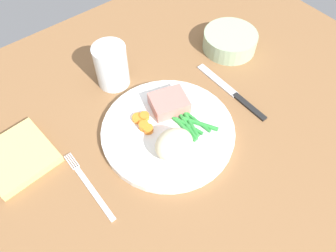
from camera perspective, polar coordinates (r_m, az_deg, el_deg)
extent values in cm
cube|color=brown|center=(67.96, -1.65, -1.62)|extent=(120.00, 90.00, 2.00)
cylinder|color=white|center=(66.32, 0.00, -0.91)|extent=(26.82, 26.82, 1.60)
cube|color=#B2756B|center=(67.95, 0.18, 4.00)|extent=(8.78, 8.03, 2.81)
ellipsoid|color=beige|center=(60.61, 1.05, -3.19)|extent=(7.46, 6.31, 5.09)
cylinder|color=orange|center=(67.03, -4.11, 1.68)|extent=(1.99, 1.99, 1.10)
cylinder|color=orange|center=(65.48, -4.23, 0.01)|extent=(2.05, 2.05, 1.29)
cylinder|color=orange|center=(67.01, -5.20, 1.34)|extent=(2.48, 2.48, 0.82)
cylinder|color=orange|center=(65.01, -3.45, -0.55)|extent=(1.99, 1.99, 1.21)
cylinder|color=#2D8C38|center=(65.58, 3.55, -0.19)|extent=(2.10, 6.63, 0.78)
cylinder|color=#2D8C38|center=(66.20, 5.61, 0.40)|extent=(4.45, 6.97, 0.87)
cylinder|color=#2D8C38|center=(65.78, 3.71, 0.00)|extent=(2.45, 6.36, 0.72)
cylinder|color=#2D8C38|center=(65.30, 2.97, -0.58)|extent=(1.09, 6.75, 0.66)
cylinder|color=#2D8C38|center=(65.69, 2.74, -0.07)|extent=(1.28, 6.15, 0.67)
cylinder|color=#2D8C38|center=(65.96, 4.02, 0.29)|extent=(2.58, 6.30, 0.86)
cylinder|color=#2D8C38|center=(66.74, 4.96, 0.93)|extent=(1.40, 7.51, 0.64)
cube|color=silver|center=(61.78, -12.69, -11.23)|extent=(1.00, 13.00, 0.40)
cube|color=silver|center=(65.89, -16.81, -6.15)|extent=(0.24, 3.60, 0.40)
cube|color=silver|center=(65.92, -16.51, -5.98)|extent=(0.24, 3.60, 0.40)
cube|color=silver|center=(65.95, -16.21, -5.80)|extent=(0.24, 3.60, 0.40)
cube|color=silver|center=(65.98, -15.91, -5.62)|extent=(0.24, 3.60, 0.40)
cube|color=black|center=(73.09, 13.90, 3.27)|extent=(1.30, 9.00, 0.64)
cube|color=silver|center=(76.99, 8.53, 7.85)|extent=(1.70, 12.00, 0.40)
cylinder|color=silver|center=(73.64, -9.77, 10.26)|extent=(7.22, 7.22, 9.93)
cylinder|color=silver|center=(75.48, -9.49, 8.80)|extent=(6.64, 6.64, 4.61)
cylinder|color=#99B28C|center=(84.48, 10.66, 14.29)|extent=(13.04, 13.04, 4.35)
cylinder|color=beige|center=(83.86, 10.77, 14.80)|extent=(11.09, 11.09, 2.39)
cube|color=#DBBC6B|center=(69.32, -24.59, -4.83)|extent=(13.31, 13.58, 1.67)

